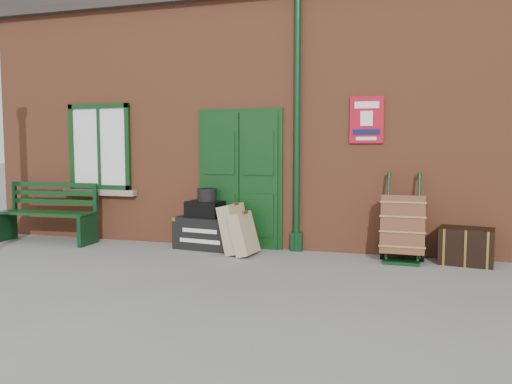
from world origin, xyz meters
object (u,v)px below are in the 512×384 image
at_px(bench, 48,211).
at_px(houdini_trunk, 208,233).
at_px(dark_trunk, 466,246).
at_px(porter_trolley, 403,228).

bearing_deg(bench, houdini_trunk, 3.44).
relative_size(bench, dark_trunk, 2.44).
bearing_deg(houdini_trunk, bench, -167.58).
relative_size(houdini_trunk, dark_trunk, 1.45).
relative_size(houdini_trunk, porter_trolley, 0.82).
relative_size(porter_trolley, dark_trunk, 1.76).
height_order(houdini_trunk, dark_trunk, houdini_trunk).
xyz_separation_m(houdini_trunk, porter_trolley, (3.03, -0.08, 0.23)).
bearing_deg(porter_trolley, bench, -177.05).
xyz_separation_m(bench, dark_trunk, (6.77, 0.23, -0.28)).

